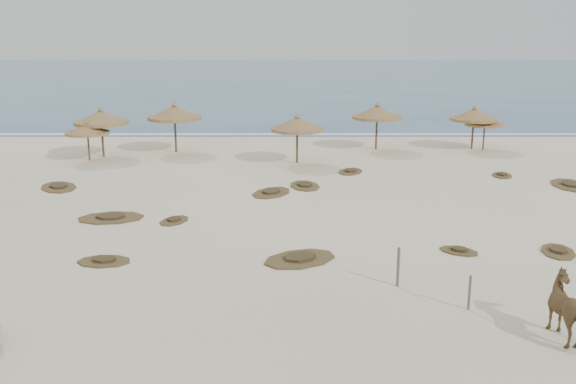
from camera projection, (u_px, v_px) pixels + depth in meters
name	position (u px, v px, depth m)	size (l,w,h in m)	color
ground	(294.00, 262.00, 21.97)	(160.00, 160.00, 0.00)	beige
ocean	(289.00, 79.00, 94.49)	(200.00, 100.00, 0.01)	#285378
foam_line	(290.00, 134.00, 47.11)	(70.00, 0.60, 0.01)	white
palapa_0	(87.00, 129.00, 37.70)	(3.42, 3.42, 2.42)	brown
palapa_1	(101.00, 118.00, 38.69)	(3.39, 3.39, 3.06)	brown
palapa_2	(175.00, 113.00, 40.05)	(4.37, 4.37, 3.19)	brown
palapa_3	(297.00, 125.00, 36.97)	(3.26, 3.26, 2.90)	brown
palapa_4	(377.00, 113.00, 41.00)	(4.18, 4.18, 3.05)	brown
palapa_5	(474.00, 115.00, 41.06)	(3.19, 3.19, 2.85)	brown
palapa_6	(485.00, 121.00, 41.03)	(2.97, 2.97, 2.40)	brown
horse	(571.00, 309.00, 16.40)	(0.88, 1.94, 1.64)	olive
fence_post_near	(398.00, 267.00, 19.77)	(0.10, 0.10, 1.27)	#625A49
fence_post_far	(469.00, 293.00, 18.15)	(0.08, 0.08, 1.03)	#625A49
scrub_1	(111.00, 217.00, 26.79)	(2.96, 2.14, 0.16)	brown
scrub_2	(174.00, 220.00, 26.40)	(1.53, 1.79, 0.16)	brown
scrub_3	(271.00, 192.00, 30.77)	(2.56, 2.88, 0.16)	brown
scrub_4	(558.00, 251.00, 22.82)	(1.51, 1.99, 0.16)	brown
scrub_5	(571.00, 185.00, 32.17)	(2.08, 3.02, 0.16)	brown
scrub_6	(59.00, 187.00, 31.81)	(2.68, 3.02, 0.16)	brown
scrub_7	(350.00, 171.00, 35.16)	(1.88, 2.23, 0.16)	brown
scrub_9	(300.00, 258.00, 22.12)	(3.17, 2.81, 0.16)	brown
scrub_10	(502.00, 175.00, 34.28)	(1.42, 1.80, 0.16)	brown
scrub_11	(104.00, 261.00, 21.90)	(1.87, 1.25, 0.16)	brown
scrub_12	(459.00, 251.00, 22.88)	(1.68, 1.55, 0.16)	brown
scrub_13	(305.00, 185.00, 32.08)	(1.82, 2.45, 0.16)	brown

